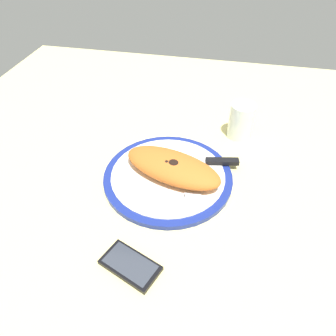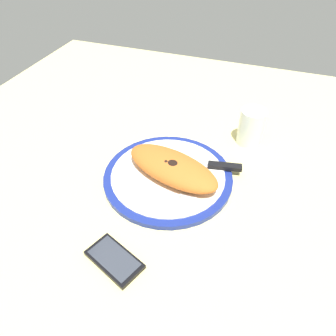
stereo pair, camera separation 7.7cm
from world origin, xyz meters
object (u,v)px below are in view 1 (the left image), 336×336
(calzone, at_px, (172,168))
(fork, at_px, (175,197))
(smartphone, at_px, (130,265))
(water_glass, at_px, (241,123))
(knife, at_px, (209,162))
(plate, at_px, (168,176))

(calzone, xyz_separation_m, fork, (0.02, -0.07, -0.02))
(smartphone, distance_m, water_glass, 0.52)
(knife, bearing_deg, calzone, -141.60)
(calzone, distance_m, smartphone, 0.26)
(calzone, bearing_deg, water_glass, 55.39)
(plate, xyz_separation_m, calzone, (0.01, -0.00, 0.03))
(knife, bearing_deg, plate, -146.60)
(calzone, bearing_deg, fork, -72.79)
(plate, distance_m, smartphone, 0.26)
(calzone, height_order, fork, calzone)
(plate, bearing_deg, calzone, -19.21)
(fork, distance_m, knife, 0.15)
(fork, relative_size, smartphone, 1.17)
(plate, height_order, fork, fork)
(calzone, bearing_deg, smartphone, -97.27)
(knife, height_order, water_glass, water_glass)
(calzone, relative_size, fork, 1.80)
(fork, distance_m, smartphone, 0.19)
(smartphone, bearing_deg, plate, 85.28)
(plate, height_order, smartphone, plate)
(knife, bearing_deg, smartphone, -109.95)
(plate, distance_m, fork, 0.08)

